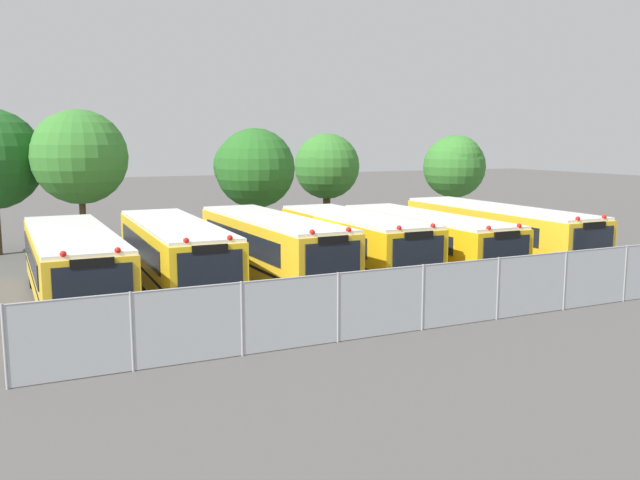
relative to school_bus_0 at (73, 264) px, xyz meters
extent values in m
plane|color=#514F4C|center=(8.98, 0.17, -1.40)|extent=(160.00, 160.00, 0.00)
cube|color=yellow|center=(0.00, 0.03, -0.02)|extent=(2.64, 10.47, 2.05)
cube|color=white|center=(0.00, 0.03, 1.07)|extent=(2.59, 10.26, 0.12)
cube|color=black|center=(0.05, -5.26, -0.87)|extent=(2.60, 0.18, 0.36)
cube|color=black|center=(0.05, -5.21, 0.35)|extent=(2.09, 0.08, 0.99)
cube|color=black|center=(1.29, 0.34, 0.31)|extent=(0.12, 8.15, 0.74)
cube|color=black|center=(-1.30, 0.32, 0.31)|extent=(0.12, 8.15, 0.74)
cube|color=black|center=(0.00, 0.03, -0.43)|extent=(2.67, 10.57, 0.10)
sphere|color=red|center=(0.75, -5.04, 1.17)|extent=(0.18, 0.18, 0.18)
sphere|color=red|center=(-0.65, -5.05, 1.17)|extent=(0.18, 0.18, 0.18)
cube|color=black|center=(0.05, -5.22, 0.91)|extent=(1.15, 0.09, 0.24)
cylinder|color=black|center=(1.17, -3.78, -0.90)|extent=(0.29, 1.00, 1.00)
cylinder|color=black|center=(-1.10, -3.81, -0.90)|extent=(0.29, 1.00, 1.00)
cylinder|color=black|center=(1.10, 3.46, -0.90)|extent=(0.29, 1.00, 1.00)
cylinder|color=black|center=(-1.16, 3.44, -0.90)|extent=(0.29, 1.00, 1.00)
cube|color=yellow|center=(3.54, 0.37, 0.01)|extent=(2.63, 10.16, 2.12)
cube|color=white|center=(3.54, 0.37, 1.13)|extent=(2.58, 9.96, 0.12)
cube|color=black|center=(3.43, -4.75, -0.87)|extent=(2.46, 0.22, 0.36)
cube|color=black|center=(3.43, -4.70, 0.40)|extent=(1.97, 0.10, 1.02)
cube|color=black|center=(4.77, 0.64, 0.35)|extent=(0.22, 7.89, 0.76)
cube|color=black|center=(2.33, 0.70, 0.35)|extent=(0.22, 7.89, 0.76)
cube|color=black|center=(3.54, 0.37, -0.41)|extent=(2.66, 10.27, 0.10)
sphere|color=red|center=(4.09, -4.55, 1.23)|extent=(0.18, 0.18, 0.18)
sphere|color=red|center=(2.77, -4.52, 1.23)|extent=(0.18, 0.18, 0.18)
cube|color=black|center=(3.43, -4.71, 0.97)|extent=(1.08, 0.10, 0.24)
cylinder|color=black|center=(4.52, -3.31, -0.90)|extent=(0.30, 1.01, 1.00)
cylinder|color=black|center=(2.40, -3.26, -0.90)|extent=(0.30, 1.01, 1.00)
cylinder|color=black|center=(4.68, 3.60, -0.90)|extent=(0.30, 1.01, 1.00)
cylinder|color=black|center=(2.55, 3.65, -0.90)|extent=(0.30, 1.01, 1.00)
cube|color=yellow|center=(7.16, -0.07, 0.05)|extent=(2.62, 10.07, 2.19)
cube|color=white|center=(7.16, -0.07, 1.21)|extent=(2.57, 9.86, 0.12)
cube|color=black|center=(7.29, -5.14, -0.87)|extent=(2.41, 0.22, 0.36)
cube|color=black|center=(7.29, -5.09, 0.44)|extent=(1.94, 0.11, 1.05)
cube|color=black|center=(8.35, 0.26, 0.40)|extent=(0.24, 7.80, 0.79)
cube|color=black|center=(5.95, 0.20, 0.40)|extent=(0.24, 7.80, 0.79)
cube|color=black|center=(7.16, -0.07, -0.39)|extent=(2.65, 10.17, 0.10)
sphere|color=red|center=(7.93, -4.91, 1.31)|extent=(0.18, 0.18, 0.18)
sphere|color=red|center=(6.64, -4.94, 1.31)|extent=(0.18, 0.18, 0.18)
cube|color=black|center=(7.29, -5.10, 1.05)|extent=(1.06, 0.11, 0.24)
cylinder|color=black|center=(8.29, -3.65, -0.90)|extent=(0.31, 1.01, 1.00)
cylinder|color=black|center=(6.21, -3.70, -0.90)|extent=(0.31, 1.01, 1.00)
cylinder|color=black|center=(8.11, 3.16, -0.90)|extent=(0.31, 1.01, 1.00)
cylinder|color=black|center=(6.03, 3.10, -0.90)|extent=(0.31, 1.01, 1.00)
cube|color=yellow|center=(10.85, 0.20, -0.01)|extent=(2.59, 9.60, 2.07)
cube|color=white|center=(10.85, 0.20, 1.08)|extent=(2.54, 9.41, 0.12)
cube|color=black|center=(10.81, -4.65, -0.87)|extent=(2.56, 0.18, 0.36)
cube|color=black|center=(10.81, -4.60, 0.36)|extent=(2.05, 0.08, 0.99)
cube|color=black|center=(12.13, 0.49, 0.32)|extent=(0.11, 7.47, 0.75)
cube|color=black|center=(9.58, 0.52, 0.32)|extent=(0.11, 7.47, 0.75)
cube|color=black|center=(10.85, 0.20, -0.43)|extent=(2.62, 9.70, 0.10)
sphere|color=red|center=(11.50, -4.44, 1.18)|extent=(0.18, 0.18, 0.18)
sphere|color=red|center=(10.12, -4.43, 1.18)|extent=(0.18, 0.18, 0.18)
cube|color=black|center=(10.81, -4.61, 0.92)|extent=(1.13, 0.09, 0.24)
cylinder|color=black|center=(11.94, -3.19, -0.90)|extent=(0.29, 1.00, 1.00)
cylinder|color=black|center=(9.71, -3.17, -0.90)|extent=(0.29, 1.00, 1.00)
cylinder|color=black|center=(11.99, 3.18, -0.90)|extent=(0.29, 1.00, 1.00)
cylinder|color=black|center=(9.77, 3.20, -0.90)|extent=(0.29, 1.00, 1.00)
cube|color=yellow|center=(14.28, 0.11, -0.08)|extent=(2.57, 10.25, 1.93)
cube|color=white|center=(14.28, 0.11, 0.94)|extent=(2.52, 10.05, 0.12)
cube|color=black|center=(14.30, -5.09, -0.87)|extent=(2.60, 0.17, 0.36)
cube|color=black|center=(14.30, -5.04, 0.27)|extent=(2.09, 0.06, 0.93)
cube|color=black|center=(15.58, 0.41, 0.23)|extent=(0.06, 7.99, 0.70)
cube|color=black|center=(12.99, 0.40, 0.23)|extent=(0.06, 7.99, 0.70)
cube|color=black|center=(14.28, 0.11, -0.47)|extent=(2.59, 10.35, 0.10)
sphere|color=red|center=(15.00, -4.86, 1.04)|extent=(0.18, 0.18, 0.18)
sphere|color=red|center=(13.60, -4.87, 1.04)|extent=(0.18, 0.18, 0.18)
cube|color=black|center=(14.30, -5.05, 0.78)|extent=(1.15, 0.08, 0.24)
cylinder|color=black|center=(15.43, -3.61, -0.90)|extent=(0.28, 1.00, 1.00)
cylinder|color=black|center=(13.16, -3.62, -0.90)|extent=(0.28, 1.00, 1.00)
cylinder|color=black|center=(15.41, 3.43, -0.90)|extent=(0.28, 1.00, 1.00)
cylinder|color=black|center=(13.14, 3.43, -0.90)|extent=(0.28, 1.00, 1.00)
cube|color=yellow|center=(18.12, 0.06, 0.01)|extent=(2.52, 11.03, 2.12)
cube|color=white|center=(18.12, 0.06, 1.13)|extent=(2.47, 10.81, 0.12)
cube|color=black|center=(18.10, -5.52, -0.87)|extent=(2.52, 0.17, 0.36)
cube|color=black|center=(18.10, -5.47, 0.39)|extent=(2.03, 0.07, 1.02)
cube|color=black|center=(19.37, 0.35, 0.35)|extent=(0.08, 8.59, 0.76)
cube|color=black|center=(16.87, 0.36, 0.35)|extent=(0.08, 8.59, 0.76)
cube|color=black|center=(18.12, 0.06, -0.41)|extent=(2.54, 11.14, 0.10)
sphere|color=red|center=(18.78, -5.31, 1.23)|extent=(0.18, 0.18, 0.18)
sphere|color=red|center=(17.42, -5.30, 1.23)|extent=(0.18, 0.18, 0.18)
cube|color=black|center=(18.10, -5.48, 0.97)|extent=(1.11, 0.08, 0.24)
cylinder|color=black|center=(19.20, -4.06, -0.90)|extent=(0.28, 1.00, 1.00)
cylinder|color=black|center=(17.01, -4.05, -0.90)|extent=(0.28, 1.00, 1.00)
cylinder|color=black|center=(19.23, 3.76, -0.90)|extent=(0.28, 1.00, 1.00)
cylinder|color=black|center=(17.04, 3.77, -0.90)|extent=(0.28, 1.00, 1.00)
cylinder|color=#4C3823|center=(1.37, 9.86, 0.14)|extent=(0.30, 0.30, 3.08)
sphere|color=#387A2D|center=(1.37, 9.86, 3.36)|extent=(4.46, 4.46, 4.46)
sphere|color=#387A2D|center=(0.94, 10.18, 3.77)|extent=(3.34, 3.34, 3.34)
cylinder|color=#4C3823|center=(9.93, 9.35, -0.13)|extent=(0.43, 0.43, 2.54)
sphere|color=#286623|center=(9.93, 9.35, 2.70)|extent=(4.15, 4.15, 4.15)
sphere|color=#286623|center=(9.33, 9.64, 2.81)|extent=(3.00, 3.00, 3.00)
cylinder|color=#4C3823|center=(15.36, 12.03, -0.11)|extent=(0.44, 0.44, 2.57)
sphere|color=#387A2D|center=(15.36, 12.03, 2.62)|extent=(3.85, 3.85, 3.85)
sphere|color=#387A2D|center=(14.97, 11.75, 2.80)|extent=(2.85, 2.85, 2.85)
cylinder|color=#4C3823|center=(22.68, 9.51, -0.12)|extent=(0.44, 0.44, 2.55)
sphere|color=#387A2D|center=(22.68, 9.51, 2.56)|extent=(3.74, 3.74, 3.74)
sphere|color=#387A2D|center=(22.67, 9.11, 3.02)|extent=(2.80, 2.80, 2.80)
cylinder|color=#9EA0A3|center=(-2.17, -7.70, -0.41)|extent=(0.07, 0.07, 1.97)
cylinder|color=#9EA0A3|center=(0.60, -7.70, -0.41)|extent=(0.07, 0.07, 1.97)
cylinder|color=#9EA0A3|center=(3.38, -7.70, -0.41)|extent=(0.07, 0.07, 1.97)
cylinder|color=#9EA0A3|center=(6.15, -7.70, -0.41)|extent=(0.07, 0.07, 1.97)
cylinder|color=#9EA0A3|center=(8.92, -7.70, -0.41)|extent=(0.07, 0.07, 1.97)
cylinder|color=#9EA0A3|center=(11.69, -7.70, -0.41)|extent=(0.07, 0.07, 1.97)
cylinder|color=#9EA0A3|center=(14.47, -7.70, -0.41)|extent=(0.07, 0.07, 1.97)
cylinder|color=#9EA0A3|center=(17.24, -7.70, -0.41)|extent=(0.07, 0.07, 1.97)
cube|color=#ADB2B7|center=(8.92, -7.70, -0.41)|extent=(22.18, 0.02, 1.93)
cylinder|color=#9EA0A3|center=(8.92, -7.70, 0.54)|extent=(22.18, 0.04, 0.04)
cone|color=#EA5914|center=(6.98, -7.07, -1.07)|extent=(0.50, 0.50, 0.65)
camera|label=1|loc=(-1.96, -23.72, 4.15)|focal=37.66mm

